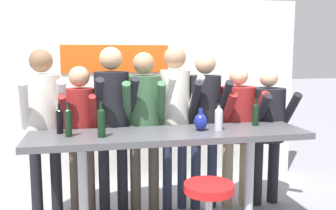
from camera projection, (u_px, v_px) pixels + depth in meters
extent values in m
cube|color=silver|center=(146.00, 92.00, 5.08)|extent=(4.29, 0.10, 2.51)
cube|color=#DB5114|center=(116.00, 59.00, 4.88)|extent=(1.39, 0.02, 0.36)
cube|color=#4C4C51|center=(170.00, 135.00, 3.61)|extent=(2.69, 0.67, 0.06)
cylinder|color=#B2B2B7|center=(83.00, 190.00, 3.50)|extent=(0.09, 0.09, 0.97)
cylinder|color=#B2B2B7|center=(249.00, 178.00, 3.84)|extent=(0.09, 0.09, 0.97)
cylinder|color=red|center=(209.00, 188.00, 3.06)|extent=(0.41, 0.41, 0.07)
cylinder|color=black|center=(36.00, 182.00, 3.94)|extent=(0.12, 0.12, 0.88)
cylinder|color=black|center=(56.00, 180.00, 4.00)|extent=(0.12, 0.12, 0.88)
cylinder|color=beige|center=(43.00, 108.00, 3.86)|extent=(0.41, 0.41, 0.69)
sphere|color=brown|center=(41.00, 61.00, 3.80)|extent=(0.24, 0.24, 0.24)
cylinder|color=beige|center=(24.00, 106.00, 3.64)|extent=(0.14, 0.42, 0.53)
cylinder|color=beige|center=(61.00, 104.00, 3.75)|extent=(0.14, 0.42, 0.53)
cylinder|color=#473D33|center=(75.00, 183.00, 4.01)|extent=(0.10, 0.10, 0.79)
cylinder|color=#473D33|center=(91.00, 183.00, 4.04)|extent=(0.10, 0.10, 0.79)
cylinder|color=maroon|center=(80.00, 118.00, 3.93)|extent=(0.32, 0.32, 0.63)
sphere|color=tan|center=(79.00, 77.00, 3.86)|extent=(0.21, 0.21, 0.21)
cylinder|color=maroon|center=(64.00, 117.00, 3.75)|extent=(0.09, 0.37, 0.48)
cylinder|color=maroon|center=(94.00, 116.00, 3.79)|extent=(0.09, 0.37, 0.48)
cylinder|color=black|center=(104.00, 178.00, 4.04)|extent=(0.12, 0.12, 0.89)
cylinder|color=black|center=(122.00, 176.00, 4.10)|extent=(0.12, 0.12, 0.89)
cylinder|color=black|center=(112.00, 105.00, 3.96)|extent=(0.41, 0.41, 0.70)
sphere|color=tan|center=(111.00, 58.00, 3.89)|extent=(0.24, 0.24, 0.24)
cylinder|color=black|center=(98.00, 103.00, 3.74)|extent=(0.14, 0.42, 0.54)
cylinder|color=black|center=(132.00, 101.00, 3.85)|extent=(0.14, 0.42, 0.54)
cylinder|color=#473D33|center=(136.00, 176.00, 4.13)|extent=(0.12, 0.12, 0.86)
cylinder|color=#473D33|center=(154.00, 176.00, 4.15)|extent=(0.12, 0.12, 0.86)
cylinder|color=#335638|center=(144.00, 107.00, 4.03)|extent=(0.41, 0.41, 0.68)
sphere|color=#9E7556|center=(144.00, 63.00, 3.97)|extent=(0.23, 0.23, 0.23)
cylinder|color=#335638|center=(127.00, 105.00, 3.85)|extent=(0.14, 0.41, 0.52)
cylinder|color=#335638|center=(161.00, 105.00, 3.88)|extent=(0.14, 0.41, 0.52)
cylinder|color=#23283D|center=(167.00, 172.00, 4.23)|extent=(0.11, 0.11, 0.89)
cylinder|color=#23283D|center=(182.00, 170.00, 4.29)|extent=(0.11, 0.11, 0.89)
cylinder|color=beige|center=(175.00, 102.00, 4.15)|extent=(0.37, 0.37, 0.71)
sphere|color=#9E7556|center=(175.00, 57.00, 4.08)|extent=(0.24, 0.24, 0.24)
cylinder|color=beige|center=(167.00, 100.00, 3.93)|extent=(0.14, 0.42, 0.54)
cylinder|color=beige|center=(194.00, 99.00, 4.04)|extent=(0.14, 0.42, 0.54)
cylinder|color=#23283D|center=(196.00, 172.00, 4.28)|extent=(0.11, 0.11, 0.86)
cylinder|color=#23283D|center=(212.00, 171.00, 4.32)|extent=(0.11, 0.11, 0.86)
cylinder|color=black|center=(205.00, 106.00, 4.19)|extent=(0.36, 0.36, 0.68)
sphere|color=tan|center=(205.00, 63.00, 4.13)|extent=(0.23, 0.23, 0.23)
cylinder|color=black|center=(194.00, 104.00, 3.99)|extent=(0.09, 0.40, 0.52)
cylinder|color=black|center=(224.00, 103.00, 4.06)|extent=(0.09, 0.40, 0.52)
cylinder|color=gray|center=(227.00, 174.00, 4.35)|extent=(0.12, 0.12, 0.78)
cylinder|color=gray|center=(245.00, 172.00, 4.40)|extent=(0.12, 0.12, 0.78)
cylinder|color=maroon|center=(238.00, 114.00, 4.27)|extent=(0.40, 0.40, 0.62)
sphere|color=#D6AD89|center=(239.00, 76.00, 4.21)|extent=(0.21, 0.21, 0.21)
cylinder|color=maroon|center=(228.00, 112.00, 4.08)|extent=(0.10, 0.38, 0.49)
cylinder|color=maroon|center=(259.00, 111.00, 4.16)|extent=(0.10, 0.38, 0.49)
cylinder|color=black|center=(257.00, 173.00, 4.40)|extent=(0.13, 0.13, 0.77)
cylinder|color=black|center=(273.00, 171.00, 4.46)|extent=(0.13, 0.13, 0.77)
cylinder|color=black|center=(267.00, 114.00, 4.33)|extent=(0.44, 0.44, 0.61)
sphere|color=#D6AD89|center=(269.00, 78.00, 4.28)|extent=(0.21, 0.21, 0.21)
cylinder|color=black|center=(260.00, 113.00, 4.13)|extent=(0.13, 0.38, 0.48)
cylinder|color=black|center=(289.00, 112.00, 4.25)|extent=(0.13, 0.38, 0.48)
cylinder|color=black|center=(101.00, 125.00, 3.37)|extent=(0.07, 0.07, 0.23)
sphere|color=black|center=(101.00, 112.00, 3.35)|extent=(0.07, 0.07, 0.07)
cylinder|color=black|center=(101.00, 108.00, 3.35)|extent=(0.03, 0.03, 0.08)
cylinder|color=black|center=(101.00, 103.00, 3.34)|extent=(0.03, 0.03, 0.02)
cylinder|color=black|center=(255.00, 116.00, 3.91)|extent=(0.06, 0.06, 0.20)
sphere|color=black|center=(256.00, 107.00, 3.90)|extent=(0.06, 0.06, 0.06)
cylinder|color=black|center=(256.00, 103.00, 3.89)|extent=(0.02, 0.02, 0.07)
cylinder|color=black|center=(256.00, 99.00, 3.89)|extent=(0.03, 0.03, 0.01)
cylinder|color=#B7BCC1|center=(219.00, 121.00, 3.69)|extent=(0.08, 0.08, 0.18)
sphere|color=#B7BCC1|center=(219.00, 112.00, 3.68)|extent=(0.08, 0.08, 0.08)
cylinder|color=#B7BCC1|center=(219.00, 109.00, 3.67)|extent=(0.03, 0.03, 0.06)
cylinder|color=black|center=(219.00, 105.00, 3.67)|extent=(0.03, 0.03, 0.01)
cylinder|color=black|center=(68.00, 124.00, 3.39)|extent=(0.06, 0.06, 0.23)
sphere|color=black|center=(68.00, 112.00, 3.37)|extent=(0.06, 0.06, 0.06)
cylinder|color=black|center=(68.00, 108.00, 3.37)|extent=(0.02, 0.02, 0.08)
cylinder|color=black|center=(68.00, 103.00, 3.36)|extent=(0.03, 0.03, 0.02)
cylinder|color=black|center=(60.00, 123.00, 3.52)|extent=(0.06, 0.06, 0.20)
sphere|color=black|center=(59.00, 112.00, 3.51)|extent=(0.06, 0.06, 0.06)
cylinder|color=black|center=(59.00, 109.00, 3.50)|extent=(0.02, 0.02, 0.07)
cylinder|color=black|center=(59.00, 104.00, 3.50)|extent=(0.03, 0.03, 0.01)
ellipsoid|color=navy|center=(201.00, 122.00, 3.67)|extent=(0.13, 0.13, 0.17)
cylinder|color=navy|center=(201.00, 111.00, 3.65)|extent=(0.04, 0.04, 0.05)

